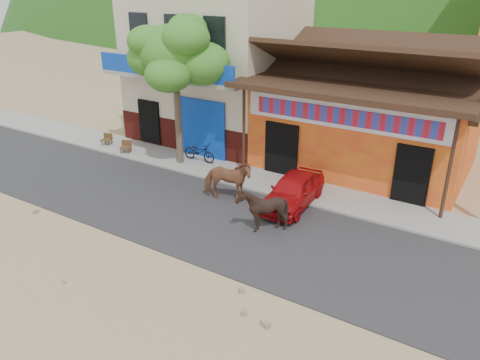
{
  "coord_description": "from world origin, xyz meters",
  "views": [
    {
      "loc": [
        7.46,
        -8.62,
        7.34
      ],
      "look_at": [
        0.16,
        3.0,
        1.4
      ],
      "focal_mm": 35.0,
      "sensor_mm": 36.0,
      "label": 1
    }
  ],
  "objects_px": {
    "cow_tan": "(227,180)",
    "cow_dark": "(262,210)",
    "red_car": "(293,190)",
    "tree": "(177,92)",
    "cafe_chair_right": "(125,142)",
    "cafe_chair_left": "(106,135)",
    "scooter": "(199,152)"
  },
  "relations": [
    {
      "from": "red_car",
      "to": "tree",
      "type": "bearing_deg",
      "value": 166.83
    },
    {
      "from": "tree",
      "to": "cafe_chair_left",
      "type": "distance_m",
      "value": 5.08
    },
    {
      "from": "tree",
      "to": "red_car",
      "type": "relative_size",
      "value": 1.8
    },
    {
      "from": "cafe_chair_left",
      "to": "cafe_chair_right",
      "type": "relative_size",
      "value": 0.96
    },
    {
      "from": "tree",
      "to": "cow_tan",
      "type": "distance_m",
      "value": 4.69
    },
    {
      "from": "red_car",
      "to": "cafe_chair_left",
      "type": "bearing_deg",
      "value": 171.35
    },
    {
      "from": "cow_dark",
      "to": "scooter",
      "type": "xyz_separation_m",
      "value": [
        -5.18,
        3.68,
        -0.23
      ]
    },
    {
      "from": "cafe_chair_left",
      "to": "cow_tan",
      "type": "bearing_deg",
      "value": -31.56
    },
    {
      "from": "cow_tan",
      "to": "red_car",
      "type": "xyz_separation_m",
      "value": [
        2.19,
        0.81,
        -0.18
      ]
    },
    {
      "from": "scooter",
      "to": "red_car",
      "type": "bearing_deg",
      "value": -106.25
    },
    {
      "from": "cafe_chair_right",
      "to": "red_car",
      "type": "bearing_deg",
      "value": -32.6
    },
    {
      "from": "tree",
      "to": "cafe_chair_left",
      "type": "xyz_separation_m",
      "value": [
        -4.4,
        -0.04,
        -2.53
      ]
    },
    {
      "from": "scooter",
      "to": "cow_dark",
      "type": "bearing_deg",
      "value": -124.9
    },
    {
      "from": "cow_dark",
      "to": "cafe_chair_right",
      "type": "height_order",
      "value": "cow_dark"
    },
    {
      "from": "scooter",
      "to": "cow_tan",
      "type": "bearing_deg",
      "value": -127.72
    },
    {
      "from": "tree",
      "to": "cow_dark",
      "type": "distance_m",
      "value": 6.99
    },
    {
      "from": "scooter",
      "to": "tree",
      "type": "bearing_deg",
      "value": 132.56
    },
    {
      "from": "cow_dark",
      "to": "cafe_chair_right",
      "type": "bearing_deg",
      "value": -107.23
    },
    {
      "from": "cow_tan",
      "to": "scooter",
      "type": "xyz_separation_m",
      "value": [
        -3.03,
        2.38,
        -0.25
      ]
    },
    {
      "from": "tree",
      "to": "red_car",
      "type": "distance_m",
      "value": 6.42
    },
    {
      "from": "cow_dark",
      "to": "cafe_chair_left",
      "type": "bearing_deg",
      "value": -106.26
    },
    {
      "from": "cow_tan",
      "to": "red_car",
      "type": "distance_m",
      "value": 2.34
    },
    {
      "from": "tree",
      "to": "scooter",
      "type": "distance_m",
      "value": 2.71
    },
    {
      "from": "cow_tan",
      "to": "red_car",
      "type": "relative_size",
      "value": 0.53
    },
    {
      "from": "cafe_chair_left",
      "to": "cafe_chair_right",
      "type": "xyz_separation_m",
      "value": [
        1.55,
        -0.31,
        0.02
      ]
    },
    {
      "from": "red_car",
      "to": "cafe_chair_right",
      "type": "bearing_deg",
      "value": 172.41
    },
    {
      "from": "red_car",
      "to": "cafe_chair_right",
      "type": "distance_m",
      "value": 8.7
    },
    {
      "from": "cow_tan",
      "to": "cow_dark",
      "type": "bearing_deg",
      "value": -143.52
    },
    {
      "from": "cow_dark",
      "to": "scooter",
      "type": "height_order",
      "value": "cow_dark"
    },
    {
      "from": "tree",
      "to": "cow_tan",
      "type": "xyz_separation_m",
      "value": [
        3.63,
        -1.84,
        -2.34
      ]
    },
    {
      "from": "cow_tan",
      "to": "cafe_chair_right",
      "type": "xyz_separation_m",
      "value": [
        -6.48,
        1.49,
        -0.18
      ]
    },
    {
      "from": "tree",
      "to": "cafe_chair_right",
      "type": "height_order",
      "value": "tree"
    }
  ]
}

